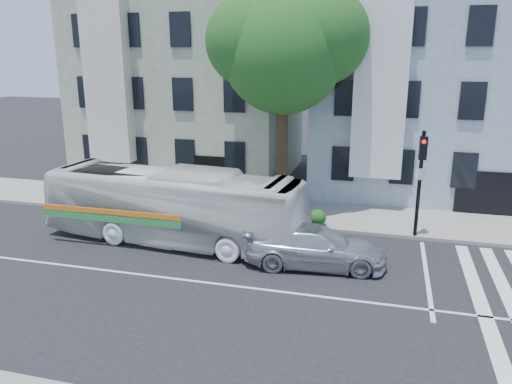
% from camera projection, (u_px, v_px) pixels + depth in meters
% --- Properties ---
extents(ground, '(120.00, 120.00, 0.00)m').
position_uv_depth(ground, '(227.00, 285.00, 16.66)').
color(ground, black).
rests_on(ground, ground).
extents(sidewalk_far, '(80.00, 4.00, 0.15)m').
position_uv_depth(sidewalk_far, '(279.00, 212.00, 24.08)').
color(sidewalk_far, gray).
rests_on(sidewalk_far, ground).
extents(building_left, '(12.00, 10.00, 11.00)m').
position_uv_depth(building_left, '(194.00, 86.00, 30.86)').
color(building_left, gray).
rests_on(building_left, ground).
extents(building_right, '(12.00, 10.00, 11.00)m').
position_uv_depth(building_right, '(432.00, 90.00, 27.38)').
color(building_right, '#8794A1').
rests_on(building_right, ground).
extents(street_tree, '(7.30, 5.90, 11.10)m').
position_uv_depth(street_tree, '(286.00, 45.00, 22.65)').
color(street_tree, '#2D2116').
rests_on(street_tree, ground).
extents(bus, '(3.62, 11.15, 3.05)m').
position_uv_depth(bus, '(173.00, 206.00, 20.10)').
color(bus, silver).
rests_on(bus, ground).
extents(sedan, '(2.60, 5.26, 1.47)m').
position_uv_depth(sedan, '(315.00, 246.00, 18.03)').
color(sedan, silver).
rests_on(sedan, ground).
extents(hedge, '(8.45, 2.84, 0.70)m').
position_uv_depth(hedge, '(225.00, 210.00, 22.92)').
color(hedge, '#1D5A1D').
rests_on(hedge, sidewalk_far).
extents(traffic_signal, '(0.48, 0.54, 4.53)m').
position_uv_depth(traffic_signal, '(421.00, 171.00, 19.94)').
color(traffic_signal, black).
rests_on(traffic_signal, ground).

